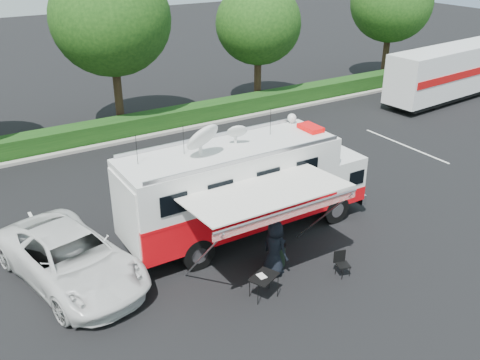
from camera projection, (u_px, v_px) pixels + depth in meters
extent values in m
plane|color=black|center=(247.00, 232.00, 19.61)|extent=(120.00, 120.00, 0.00)
cube|color=#9E998E|center=(202.00, 126.00, 29.94)|extent=(60.00, 0.35, 0.15)
cube|color=black|center=(195.00, 114.00, 30.46)|extent=(60.00, 1.20, 1.00)
cylinder|color=black|center=(118.00, 87.00, 28.59)|extent=(0.44, 0.44, 4.80)
ellipsoid|color=#14380F|center=(111.00, 18.00, 27.08)|extent=(6.14, 6.14, 5.84)
cylinder|color=black|center=(258.00, 73.00, 33.04)|extent=(0.44, 0.44, 4.00)
ellipsoid|color=#14380F|center=(258.00, 24.00, 31.77)|extent=(5.12, 5.12, 4.86)
cylinder|color=black|center=(386.00, 50.00, 38.18)|extent=(0.44, 0.44, 4.40)
ellipsoid|color=#14380F|center=(392.00, 3.00, 36.79)|extent=(5.63, 5.63, 5.35)
cube|color=silver|center=(46.00, 244.00, 18.83)|extent=(0.12, 5.50, 0.01)
cube|color=silver|center=(197.00, 203.00, 21.68)|extent=(0.12, 5.50, 0.01)
cube|color=silver|center=(313.00, 171.00, 24.53)|extent=(0.12, 5.50, 0.01)
cube|color=silver|center=(405.00, 146.00, 27.38)|extent=(0.12, 5.50, 0.01)
cube|color=black|center=(247.00, 219.00, 19.37)|extent=(8.61, 1.40, 0.30)
cylinder|color=black|center=(335.00, 209.00, 20.05)|extent=(1.10, 0.32, 1.10)
cylinder|color=black|center=(299.00, 187.00, 21.74)|extent=(1.10, 0.32, 1.10)
cylinder|color=black|center=(198.00, 254.00, 17.29)|extent=(1.10, 0.32, 1.10)
cylinder|color=black|center=(169.00, 225.00, 18.99)|extent=(1.10, 0.32, 1.10)
cube|color=silver|center=(343.00, 188.00, 21.52)|extent=(0.20, 2.50, 0.40)
cube|color=silver|center=(330.00, 171.00, 20.75)|extent=(1.40, 2.50, 1.70)
cube|color=red|center=(329.00, 185.00, 21.01)|extent=(1.42, 2.52, 0.55)
cube|color=black|center=(343.00, 160.00, 20.93)|extent=(0.12, 2.20, 0.70)
cube|color=red|center=(230.00, 205.00, 18.72)|extent=(7.61, 2.50, 1.20)
cube|color=red|center=(230.00, 190.00, 18.47)|extent=(7.63, 2.52, 0.10)
cube|color=silver|center=(230.00, 170.00, 18.14)|extent=(7.61, 2.50, 1.40)
cube|color=silver|center=(230.00, 150.00, 17.83)|extent=(7.61, 2.50, 0.08)
cube|color=#CC0505|center=(311.00, 128.00, 19.39)|extent=(0.55, 0.95, 0.16)
sphere|color=silver|center=(292.00, 118.00, 20.07)|extent=(0.34, 0.34, 0.34)
ellipsoid|color=silver|center=(202.00, 137.00, 16.89)|extent=(1.20, 1.20, 0.36)
ellipsoid|color=silver|center=(237.00, 131.00, 17.96)|extent=(0.70, 0.70, 0.20)
cylinder|color=black|center=(137.00, 150.00, 16.45)|extent=(0.02, 0.02, 1.00)
cylinder|color=black|center=(184.00, 140.00, 17.21)|extent=(0.02, 0.02, 1.00)
cylinder|color=black|center=(270.00, 122.00, 18.82)|extent=(0.02, 0.02, 1.00)
cube|color=silver|center=(266.00, 192.00, 16.06)|extent=(5.01, 2.40, 0.21)
cube|color=red|center=(289.00, 214.00, 15.22)|extent=(5.01, 0.04, 0.28)
cylinder|color=#B2B2B7|center=(290.00, 210.00, 15.16)|extent=(5.01, 0.07, 0.07)
cylinder|color=#B2B2B7|center=(202.00, 257.00, 15.56)|extent=(0.05, 2.59, 2.89)
cylinder|color=#B2B2B7|center=(323.00, 217.00, 17.70)|extent=(0.05, 2.59, 2.89)
imported|color=silver|center=(75.00, 280.00, 16.90)|extent=(3.96, 6.36, 1.64)
imported|color=black|center=(274.00, 273.00, 17.27)|extent=(0.81, 1.04, 1.89)
cube|color=black|center=(264.00, 277.00, 15.85)|extent=(1.04, 0.91, 0.04)
cylinder|color=black|center=(258.00, 295.00, 15.66)|extent=(0.02, 0.02, 0.72)
cylinder|color=black|center=(250.00, 287.00, 16.01)|extent=(0.02, 0.02, 0.72)
cylinder|color=black|center=(278.00, 287.00, 16.00)|extent=(0.02, 0.02, 0.72)
cylinder|color=black|center=(269.00, 279.00, 16.35)|extent=(0.02, 0.02, 0.72)
cube|color=silver|center=(262.00, 276.00, 15.86)|extent=(0.22, 0.31, 0.01)
cube|color=black|center=(343.00, 265.00, 16.98)|extent=(0.50, 0.50, 0.04)
cube|color=black|center=(340.00, 256.00, 17.03)|extent=(0.39, 0.15, 0.44)
cylinder|color=black|center=(342.00, 274.00, 16.86)|extent=(0.02, 0.02, 0.39)
cylinder|color=black|center=(336.00, 269.00, 17.11)|extent=(0.02, 0.02, 0.39)
cylinder|color=black|center=(350.00, 271.00, 17.01)|extent=(0.02, 0.02, 0.39)
cylinder|color=black|center=(343.00, 266.00, 17.26)|extent=(0.02, 0.02, 0.39)
cylinder|color=black|center=(278.00, 255.00, 17.55)|extent=(0.47, 0.47, 0.72)
cylinder|color=black|center=(278.00, 245.00, 17.39)|extent=(0.51, 0.51, 0.04)
cube|color=silver|center=(454.00, 69.00, 34.11)|extent=(11.16, 3.28, 2.93)
cube|color=#B20C0C|center=(469.00, 73.00, 33.21)|extent=(10.41, 0.99, 0.46)
cube|color=black|center=(450.00, 94.00, 34.80)|extent=(10.22, 2.92, 0.27)
cylinder|color=black|center=(424.00, 105.00, 32.22)|extent=(0.92, 0.27, 0.92)
cylinder|color=black|center=(398.00, 96.00, 33.77)|extent=(0.92, 0.27, 0.92)
cylinder|color=black|center=(436.00, 102.00, 32.74)|extent=(0.92, 0.27, 0.92)
cylinder|color=black|center=(411.00, 94.00, 34.29)|extent=(0.92, 0.27, 0.92)
cylinder|color=black|center=(477.00, 80.00, 37.47)|extent=(0.92, 0.27, 0.92)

